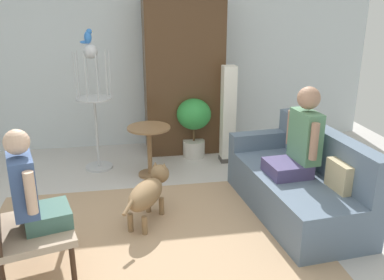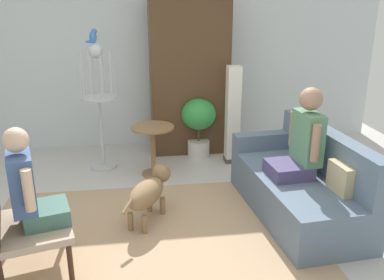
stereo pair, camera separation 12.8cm
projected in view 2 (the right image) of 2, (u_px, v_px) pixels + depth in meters
ground_plane at (170, 230)px, 4.14m from camera, size 7.63×7.63×0.00m
back_wall at (153, 52)px, 6.21m from camera, size 6.96×0.12×2.82m
area_rug at (151, 235)px, 4.05m from camera, size 3.16×2.19×0.01m
couch at (301, 185)px, 4.39m from camera, size 0.99×1.88×0.90m
armchair at (12, 218)px, 3.32m from camera, size 0.77×0.83×0.92m
person_on_couch at (302, 141)px, 4.20m from camera, size 0.51×0.55×0.91m
person_on_armchair at (29, 187)px, 3.30m from camera, size 0.49×0.50×0.83m
round_end_table at (153, 143)px, 5.29m from camera, size 0.54×0.54×0.66m
dog at (149, 191)px, 4.24m from camera, size 0.53×0.83×0.53m
bird_cage_stand at (99, 99)px, 5.38m from camera, size 0.46×0.46×1.65m
parrot at (93, 36)px, 5.12m from camera, size 0.17×0.10×0.18m
potted_plant at (199, 121)px, 5.87m from camera, size 0.48×0.48×0.85m
column_lamp at (233, 116)px, 5.65m from camera, size 0.20×0.20×1.34m
armoire_cabinet at (189, 77)px, 6.00m from camera, size 1.11×0.56×2.18m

